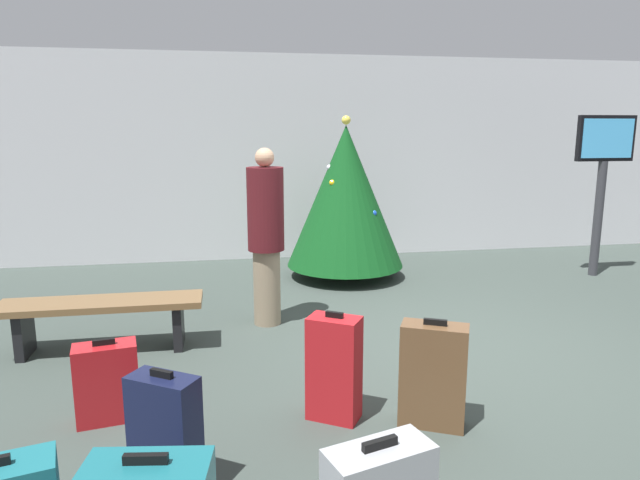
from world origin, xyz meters
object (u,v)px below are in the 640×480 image
holiday_tree (345,196)px  traveller_0 (266,233)px  suitcase_4 (334,368)px  suitcase_5 (165,434)px  suitcase_6 (433,375)px  waiting_bench (102,312)px  flight_info_kiosk (603,166)px  suitcase_3 (107,382)px

holiday_tree → traveller_0: (-1.21, -1.72, -0.16)m
traveller_0 → suitcase_4: 2.15m
suitcase_4 → suitcase_5: (-1.08, -0.63, -0.03)m
holiday_tree → suitcase_6: bearing=-93.8°
holiday_tree → waiting_bench: 3.61m
holiday_tree → suitcase_6: holiday_tree is taller
flight_info_kiosk → traveller_0: 4.84m
suitcase_3 → suitcase_5: size_ratio=0.82×
holiday_tree → suitcase_3: 4.39m
suitcase_3 → suitcase_4: suitcase_4 is taller
traveller_0 → suitcase_3: (-1.26, -1.81, -0.68)m
waiting_bench → suitcase_6: suitcase_6 is taller
flight_info_kiosk → suitcase_5: 6.79m
waiting_bench → traveller_0: (1.54, 0.49, 0.59)m
waiting_bench → traveller_0: bearing=17.5°
suitcase_3 → suitcase_5: 1.00m
flight_info_kiosk → traveller_0: flight_info_kiosk is taller
suitcase_4 → suitcase_6: 0.68m
holiday_tree → suitcase_6: (-0.27, -3.98, -0.75)m
flight_info_kiosk → suitcase_6: (-3.71, -3.46, -1.15)m
flight_info_kiosk → suitcase_3: (-5.91, -3.01, -1.24)m
traveller_0 → suitcase_3: bearing=-124.9°
flight_info_kiosk → suitcase_3: size_ratio=3.68×
holiday_tree → suitcase_5: (-1.99, -4.41, -0.77)m
holiday_tree → suitcase_3: holiday_tree is taller
holiday_tree → traveller_0: 2.11m
traveller_0 → holiday_tree: bearing=54.9°
holiday_tree → suitcase_4: holiday_tree is taller
flight_info_kiosk → suitcase_6: bearing=-137.0°
traveller_0 → suitcase_5: (-0.78, -2.69, -0.62)m
suitcase_3 → suitcase_6: (2.20, -0.45, 0.08)m
traveller_0 → suitcase_3: 2.30m
flight_info_kiosk → waiting_bench: (-6.20, -1.69, -1.14)m
suitcase_5 → suitcase_6: size_ratio=0.95×
suitcase_5 → suitcase_4: bearing=30.3°
flight_info_kiosk → waiting_bench: size_ratio=1.22×
waiting_bench → suitcase_3: size_ratio=3.02×
suitcase_4 → suitcase_6: (0.65, -0.21, -0.01)m
holiday_tree → traveller_0: size_ratio=1.20×
flight_info_kiosk → suitcase_5: bearing=-144.4°
waiting_bench → suitcase_4: size_ratio=2.30×
waiting_bench → traveller_0: size_ratio=0.98×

